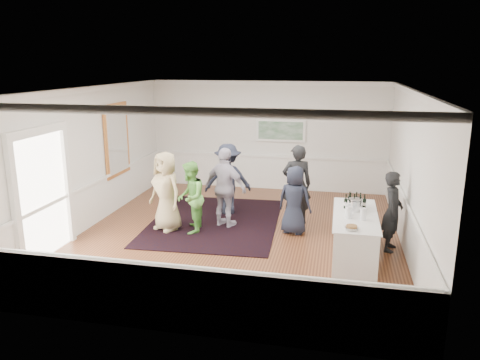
% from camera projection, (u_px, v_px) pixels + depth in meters
% --- Properties ---
extents(floor, '(8.00, 8.00, 0.00)m').
position_uv_depth(floor, '(239.00, 234.00, 10.41)').
color(floor, brown).
rests_on(floor, ground).
extents(ceiling, '(7.00, 8.00, 0.02)m').
position_uv_depth(ceiling, '(239.00, 88.00, 9.62)').
color(ceiling, white).
rests_on(ceiling, wall_back).
extents(wall_left, '(0.02, 8.00, 3.20)m').
position_uv_depth(wall_left, '(90.00, 157.00, 10.72)').
color(wall_left, white).
rests_on(wall_left, floor).
extents(wall_right, '(0.02, 8.00, 3.20)m').
position_uv_depth(wall_right, '(410.00, 172.00, 9.30)').
color(wall_right, white).
rests_on(wall_right, floor).
extents(wall_back, '(7.00, 0.02, 3.20)m').
position_uv_depth(wall_back, '(267.00, 136.00, 13.80)').
color(wall_back, white).
rests_on(wall_back, floor).
extents(wall_front, '(7.00, 0.02, 3.20)m').
position_uv_depth(wall_front, '(175.00, 227.00, 6.22)').
color(wall_front, white).
rests_on(wall_front, floor).
extents(wainscoting, '(7.00, 8.00, 1.00)m').
position_uv_depth(wainscoting, '(239.00, 213.00, 10.28)').
color(wainscoting, white).
rests_on(wainscoting, floor).
extents(mirror, '(0.05, 1.25, 1.85)m').
position_uv_depth(mirror, '(117.00, 140.00, 11.89)').
color(mirror, '#D9843F').
rests_on(mirror, wall_left).
extents(doorway, '(0.10, 1.78, 2.56)m').
position_uv_depth(doorway, '(42.00, 186.00, 8.95)').
color(doorway, white).
rests_on(doorway, wall_left).
extents(landscape_painting, '(1.44, 0.06, 0.66)m').
position_uv_depth(landscape_painting, '(281.00, 130.00, 13.63)').
color(landscape_painting, white).
rests_on(landscape_painting, wall_back).
extents(area_rug, '(3.17, 4.05, 0.02)m').
position_uv_depth(area_rug, '(215.00, 221.00, 11.22)').
color(area_rug, black).
rests_on(area_rug, floor).
extents(serving_table, '(0.84, 2.20, 0.89)m').
position_uv_depth(serving_table, '(354.00, 236.00, 9.07)').
color(serving_table, white).
rests_on(serving_table, floor).
extents(bartender, '(0.50, 0.66, 1.63)m').
position_uv_depth(bartender, '(392.00, 211.00, 9.37)').
color(bartender, black).
rests_on(bartender, floor).
extents(guest_tan, '(1.05, 0.93, 1.81)m').
position_uv_depth(guest_tan, '(166.00, 191.00, 10.49)').
color(guest_tan, tan).
rests_on(guest_tan, floor).
extents(guest_green, '(0.74, 0.88, 1.61)m').
position_uv_depth(guest_green, '(190.00, 197.00, 10.37)').
color(guest_green, '#60B046').
rests_on(guest_green, floor).
extents(guest_lilac, '(1.18, 0.82, 1.86)m').
position_uv_depth(guest_lilac, '(225.00, 188.00, 10.70)').
color(guest_lilac, '#B2ABBF').
rests_on(guest_lilac, floor).
extents(guest_dark_a, '(1.28, 0.94, 1.78)m').
position_uv_depth(guest_dark_a, '(228.00, 179.00, 11.64)').
color(guest_dark_a, '#1B1F2D').
rests_on(guest_dark_a, floor).
extents(guest_dark_b, '(0.78, 0.61, 1.88)m').
position_uv_depth(guest_dark_b, '(297.00, 184.00, 10.93)').
color(guest_dark_b, black).
rests_on(guest_dark_b, floor).
extents(guest_navy, '(0.84, 0.65, 1.53)m').
position_uv_depth(guest_navy, '(294.00, 200.00, 10.31)').
color(guest_navy, '#1B1F2D').
rests_on(guest_navy, floor).
extents(wine_bottles, '(0.44, 0.28, 0.31)m').
position_uv_depth(wine_bottles, '(355.00, 200.00, 9.36)').
color(wine_bottles, black).
rests_on(wine_bottles, serving_table).
extents(juice_pitchers, '(0.39, 0.37, 0.24)m').
position_uv_depth(juice_pitchers, '(353.00, 211.00, 8.75)').
color(juice_pitchers, '#73BE44').
rests_on(juice_pitchers, serving_table).
extents(ice_bucket, '(0.26, 0.26, 0.25)m').
position_uv_depth(ice_bucket, '(355.00, 205.00, 9.14)').
color(ice_bucket, silver).
rests_on(ice_bucket, serving_table).
extents(nut_bowl, '(0.26, 0.26, 0.08)m').
position_uv_depth(nut_bowl, '(352.00, 228.00, 8.14)').
color(nut_bowl, white).
rests_on(nut_bowl, serving_table).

